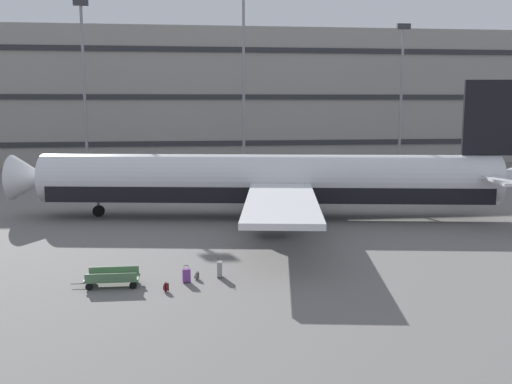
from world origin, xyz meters
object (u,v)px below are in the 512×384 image
at_px(backpack_black, 166,287).
at_px(backpack_small, 197,276).
at_px(suitcase_large, 186,275).
at_px(suitcase_upright, 220,269).
at_px(airliner, 273,181).
at_px(baggage_cart, 112,278).

bearing_deg(backpack_black, backpack_small, 49.81).
relative_size(backpack_black, backpack_small, 1.10).
distance_m(suitcase_large, backpack_small, 0.71).
bearing_deg(suitcase_upright, airliner, 71.48).
height_order(airliner, backpack_small, airliner).
distance_m(airliner, suitcase_upright, 16.39).
relative_size(airliner, backpack_black, 82.91).
distance_m(suitcase_large, suitcase_upright, 1.86).
bearing_deg(backpack_small, suitcase_upright, 12.38).
bearing_deg(suitcase_upright, baggage_cart, -170.70).
distance_m(airliner, baggage_cart, 19.49).
bearing_deg(baggage_cart, airliner, 57.15).
distance_m(suitcase_upright, backpack_black, 3.41).
bearing_deg(suitcase_large, suitcase_upright, 22.70).
distance_m(suitcase_large, backpack_black, 1.67).
height_order(airliner, suitcase_upright, airliner).
height_order(backpack_black, backpack_small, backpack_black).
height_order(backpack_black, baggage_cart, baggage_cart).
xyz_separation_m(suitcase_large, baggage_cart, (-3.62, -0.16, 0.05)).
height_order(suitcase_large, backpack_small, suitcase_large).
bearing_deg(suitcase_upright, backpack_black, -142.87).
relative_size(backpack_small, baggage_cart, 0.14).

